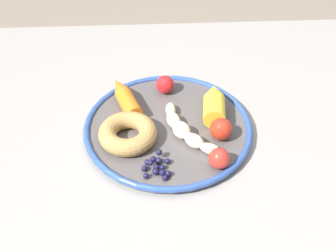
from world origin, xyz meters
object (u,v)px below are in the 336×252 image
Objects in this scene: tomato_mid at (219,158)px; carrot_orange at (125,97)px; dining_table at (185,173)px; plate at (168,127)px; carrot_yellow at (214,102)px; tomato_far at (221,129)px; banana at (184,130)px; donut at (128,133)px; tomato_near at (165,85)px; blueberry_pile at (157,166)px.

carrot_orange is at bearing 132.62° from tomato_mid.
dining_table is 3.10× the size of plate.
carrot_yellow is at bearing 85.71° from tomato_mid.
carrot_yellow reaches higher than tomato_far.
tomato_mid reaches higher than banana.
donut is at bearing -171.90° from dining_table.
carrot_yellow is 0.11m from tomato_near.
plate is at bearing -156.27° from carrot_yellow.
tomato_near is (-0.03, 0.13, 0.01)m from banana.
dining_table is 23.97× the size of tomato_far.
tomato_mid is (0.08, -0.11, 0.02)m from plate.
tomato_mid is at bearing -61.61° from dining_table.
blueberry_pile is at bearing -71.96° from carrot_orange.
carrot_yellow is (0.17, -0.03, 0.00)m from carrot_orange.
donut is 2.58× the size of tomato_far.
tomato_near reaches higher than dining_table.
carrot_yellow reaches higher than blueberry_pile.
carrot_yellow is 1.84× the size of blueberry_pile.
carrot_orange reaches higher than blueberry_pile.
dining_table is 0.16m from blueberry_pile.
donut is (-0.17, -0.07, -0.00)m from carrot_yellow.
blueberry_pile is 0.14m from tomato_far.
tomato_mid is at bearing 0.92° from blueberry_pile.
donut is 2.87× the size of tomato_mid.
plate is 0.11m from blueberry_pile.
tomato_far is at bearing -9.01° from banana.
tomato_mid reaches higher than donut.
banana is 1.32× the size of carrot_yellow.
donut is (-0.07, -0.03, 0.02)m from plate.
plate is 8.50× the size of tomato_near.
banana is 0.10m from donut.
donut is (-0.10, -0.01, 0.00)m from banana.
carrot_orange is 1.19× the size of donut.
plate is 2.17× the size of banana.
dining_table is at bearing 118.39° from tomato_mid.
tomato_far reaches higher than plate.
tomato_far reaches higher than tomato_mid.
carrot_yellow is at bearing 24.01° from donut.
banana is (-0.00, -0.01, 0.13)m from dining_table.
carrot_orange is 0.21m from tomato_far.
plate is at bearing 138.85° from banana.
tomato_near is at bearing 83.65° from blueberry_pile.
donut reaches higher than blueberry_pile.
dining_table is 0.13m from banana.
blueberry_pile is (-0.05, -0.08, -0.01)m from banana.
tomato_near is at bearing 90.24° from plate.
tomato_near is at bearing 144.63° from carrot_yellow.
tomato_far is (0.09, -0.14, 0.00)m from tomato_near.
blueberry_pile is at bearing -148.89° from tomato_far.
carrot_yellow is at bearing 45.33° from dining_table.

